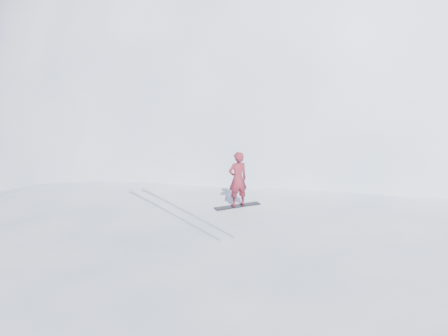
% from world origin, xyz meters
% --- Properties ---
extents(ground, '(400.00, 400.00, 0.00)m').
position_xyz_m(ground, '(0.00, 0.00, 0.00)').
color(ground, white).
rests_on(ground, ground).
extents(near_ridge, '(36.00, 28.00, 4.80)m').
position_xyz_m(near_ridge, '(1.00, 3.00, 0.00)').
color(near_ridge, white).
rests_on(near_ridge, ground).
extents(summit_peak, '(60.00, 56.00, 56.00)m').
position_xyz_m(summit_peak, '(22.00, 26.00, 0.00)').
color(summit_peak, white).
rests_on(summit_peak, ground).
extents(peak_shoulder, '(28.00, 24.00, 18.00)m').
position_xyz_m(peak_shoulder, '(10.00, 20.00, 0.00)').
color(peak_shoulder, white).
rests_on(peak_shoulder, ground).
extents(wind_bumps, '(16.00, 14.40, 1.00)m').
position_xyz_m(wind_bumps, '(-0.56, 2.12, 0.00)').
color(wind_bumps, white).
rests_on(wind_bumps, ground).
extents(snowboard, '(1.62, 0.38, 0.03)m').
position_xyz_m(snowboard, '(0.76, 3.42, 2.41)').
color(snowboard, black).
rests_on(snowboard, near_ridge).
extents(snowboarder, '(0.68, 0.47, 1.82)m').
position_xyz_m(snowboarder, '(0.76, 3.42, 3.34)').
color(snowboarder, maroon).
rests_on(snowboarder, snowboard).
extents(board_tracks, '(1.44, 5.94, 0.04)m').
position_xyz_m(board_tracks, '(-1.24, 4.05, 2.42)').
color(board_tracks, silver).
rests_on(board_tracks, ground).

